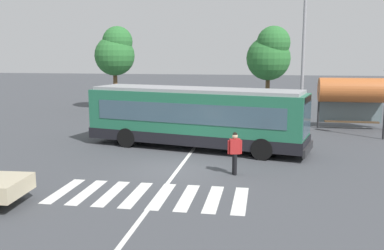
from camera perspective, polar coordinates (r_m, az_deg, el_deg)
name	(u,v)px	position (r m, az deg, el deg)	size (l,w,h in m)	color
ground_plane	(177,169)	(18.36, -1.93, -5.78)	(160.00, 160.00, 0.00)	#424449
city_transit_bus	(195,117)	(22.09, 0.46, 1.02)	(11.54, 5.05, 3.06)	black
pedestrian_crossing_street	(235,151)	(17.44, 5.59, -3.36)	(0.56, 0.35, 1.72)	black
parked_car_black	(168,106)	(33.53, -3.11, 2.46)	(1.91, 4.52, 1.35)	black
parked_car_white	(201,107)	(32.73, 1.21, 2.30)	(1.89, 4.51, 1.35)	black
parked_car_teal	(237,108)	(32.28, 5.89, 2.15)	(2.00, 4.56, 1.35)	black
parked_car_silver	(275,110)	(32.08, 10.73, 1.99)	(1.90, 4.51, 1.35)	black
bus_stop_shelter	(353,91)	(29.47, 20.26, 4.17)	(4.27, 1.54, 3.25)	#28282B
twin_arm_street_lamp	(304,44)	(28.40, 14.34, 10.21)	(3.96, 0.32, 8.72)	#939399
background_tree_left	(115,52)	(37.97, -9.94, 9.38)	(3.37, 3.37, 7.01)	brown
background_tree_right	(270,54)	(37.62, 10.11, 9.09)	(3.69, 3.69, 7.01)	brown
crosswalk_painted_stripes	(149,195)	(15.17, -5.63, -9.10)	(6.65, 2.78, 0.01)	silver
lane_center_line	(187,158)	(20.26, -0.70, -4.32)	(0.16, 24.00, 0.01)	silver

